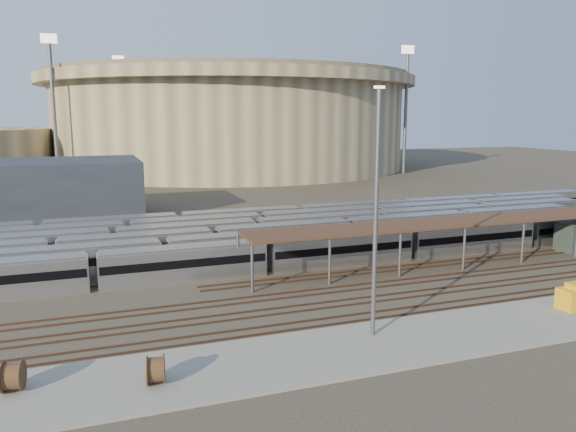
# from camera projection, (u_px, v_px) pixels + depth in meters

# --- Properties ---
(ground) EXTENTS (420.00, 420.00, 0.00)m
(ground) POSITION_uv_depth(u_px,v_px,m) (329.00, 288.00, 58.62)
(ground) COLOR #383026
(ground) RESTS_ON ground
(apron) EXTENTS (50.00, 9.00, 0.20)m
(apron) POSITION_uv_depth(u_px,v_px,m) (350.00, 349.00, 43.04)
(apron) COLOR gray
(apron) RESTS_ON ground
(subway_trains) EXTENTS (128.56, 23.90, 3.60)m
(subway_trains) POSITION_uv_depth(u_px,v_px,m) (270.00, 236.00, 75.25)
(subway_trains) COLOR silver
(subway_trains) RESTS_ON ground
(inspection_shed) EXTENTS (60.30, 6.00, 5.30)m
(inspection_shed) POSITION_uv_depth(u_px,v_px,m) (480.00, 221.00, 68.83)
(inspection_shed) COLOR #5B5C61
(inspection_shed) RESTS_ON ground
(empty_tracks) EXTENTS (170.00, 9.62, 0.18)m
(empty_tracks) POSITION_uv_depth(u_px,v_px,m) (351.00, 302.00, 53.98)
(empty_tracks) COLOR #4C3323
(empty_tracks) RESTS_ON ground
(stadium) EXTENTS (124.00, 124.00, 32.50)m
(stadium) POSITION_uv_depth(u_px,v_px,m) (230.00, 119.00, 193.61)
(stadium) COLOR tan
(stadium) RESTS_ON ground
(service_building) EXTENTS (42.00, 20.00, 10.00)m
(service_building) POSITION_uv_depth(u_px,v_px,m) (14.00, 190.00, 96.85)
(service_building) COLOR #1E232D
(service_building) RESTS_ON ground
(floodlight_0) EXTENTS (4.00, 1.00, 38.40)m
(floodlight_0) POSITION_uv_depth(u_px,v_px,m) (53.00, 104.00, 146.64)
(floodlight_0) COLOR #5B5C61
(floodlight_0) RESTS_ON ground
(floodlight_2) EXTENTS (4.00, 1.00, 38.40)m
(floodlight_2) POSITION_uv_depth(u_px,v_px,m) (406.00, 106.00, 170.99)
(floodlight_2) COLOR #5B5C61
(floodlight_2) RESTS_ON ground
(floodlight_3) EXTENTS (4.00, 1.00, 38.40)m
(floodlight_3) POSITION_uv_depth(u_px,v_px,m) (121.00, 107.00, 199.61)
(floodlight_3) COLOR #5B5C61
(floodlight_3) RESTS_ON ground
(cable_reel_west) EXTENTS (1.38, 2.10, 1.96)m
(cable_reel_west) POSITION_uv_depth(u_px,v_px,m) (156.00, 370.00, 37.18)
(cable_reel_west) COLOR #4E351F
(cable_reel_west) RESTS_ON apron
(cable_reel_east) EXTENTS (1.42, 2.17, 2.02)m
(cable_reel_east) POSITION_uv_depth(u_px,v_px,m) (13.00, 376.00, 36.16)
(cable_reel_east) COLOR #4E351F
(cable_reel_east) RESTS_ON apron
(yard_light_pole) EXTENTS (0.82, 0.36, 19.78)m
(yard_light_pole) POSITION_uv_depth(u_px,v_px,m) (376.00, 214.00, 43.87)
(yard_light_pole) COLOR #5B5C61
(yard_light_pole) RESTS_ON apron
(yellow_equipment) EXTENTS (3.11, 1.97, 1.93)m
(yellow_equipment) POSITION_uv_depth(u_px,v_px,m) (575.00, 298.00, 51.65)
(yellow_equipment) COLOR gold
(yellow_equipment) RESTS_ON apron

